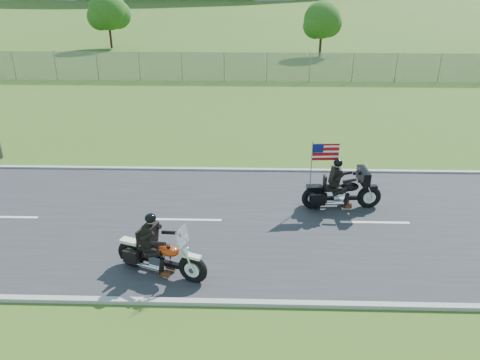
{
  "coord_description": "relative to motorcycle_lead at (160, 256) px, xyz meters",
  "views": [
    {
      "loc": [
        0.07,
        -13.09,
        7.52
      ],
      "look_at": [
        -0.31,
        0.0,
        1.48
      ],
      "focal_mm": 35.0,
      "sensor_mm": 36.0,
      "label": 1
    }
  ],
  "objects": [
    {
      "name": "curb_north",
      "position": [
        2.34,
        6.9,
        -0.52
      ],
      "size": [
        120.0,
        0.18,
        0.12
      ],
      "primitive_type": "cube",
      "color": "#9E9B93",
      "rests_on": "ground"
    },
    {
      "name": "ground",
      "position": [
        2.34,
        2.85,
        -0.57
      ],
      "size": [
        420.0,
        420.0,
        0.0
      ],
      "primitive_type": "plane",
      "color": "#294C17",
      "rests_on": "ground"
    },
    {
      "name": "fence",
      "position": [
        -2.66,
        22.85,
        0.43
      ],
      "size": [
        60.0,
        0.03,
        2.0
      ],
      "primitive_type": "cube",
      "color": "gray",
      "rests_on": "ground"
    },
    {
      "name": "motorcycle_lead",
      "position": [
        0.0,
        0.0,
        0.0
      ],
      "size": [
        2.58,
        1.26,
        1.8
      ],
      "rotation": [
        0.0,
        0.0,
        -0.35
      ],
      "color": "black",
      "rests_on": "ground"
    },
    {
      "name": "curb_south",
      "position": [
        2.34,
        -1.2,
        -0.52
      ],
      "size": [
        120.0,
        0.18,
        0.12
      ],
      "primitive_type": "cube",
      "color": "#9E9B93",
      "rests_on": "ground"
    },
    {
      "name": "motorcycle_follow",
      "position": [
        5.4,
        3.85,
        0.05
      ],
      "size": [
        2.7,
        0.9,
        2.25
      ],
      "rotation": [
        0.0,
        0.0,
        0.07
      ],
      "color": "black",
      "rests_on": "ground"
    },
    {
      "name": "tree_fence_near",
      "position": [
        8.39,
        32.89,
        2.41
      ],
      "size": [
        3.52,
        3.28,
        4.75
      ],
      "color": "#382316",
      "rests_on": "ground"
    },
    {
      "name": "tree_fence_mid",
      "position": [
        -11.61,
        36.89,
        2.74
      ],
      "size": [
        3.96,
        3.69,
        5.3
      ],
      "color": "#382316",
      "rests_on": "ground"
    },
    {
      "name": "road",
      "position": [
        2.34,
        2.85,
        -0.55
      ],
      "size": [
        120.0,
        8.0,
        0.04
      ],
      "primitive_type": "cube",
      "color": "#28282B",
      "rests_on": "ground"
    }
  ]
}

